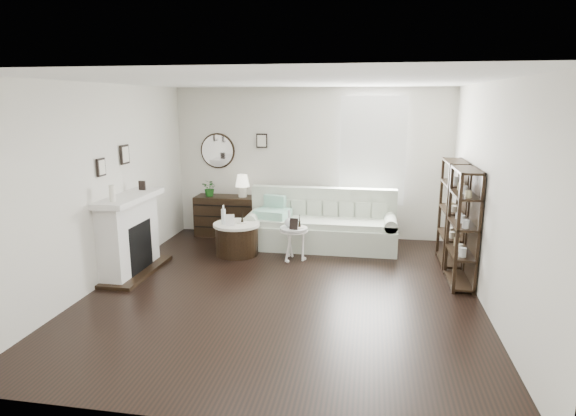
% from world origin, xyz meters
% --- Properties ---
extents(room, '(5.50, 5.50, 5.50)m').
position_xyz_m(room, '(0.73, 2.70, 1.60)').
color(room, black).
rests_on(room, ground).
extents(fireplace, '(0.50, 1.40, 1.84)m').
position_xyz_m(fireplace, '(-2.32, 0.30, 0.54)').
color(fireplace, silver).
rests_on(fireplace, ground).
extents(shelf_unit_far, '(0.30, 0.80, 1.60)m').
position_xyz_m(shelf_unit_far, '(2.33, 1.55, 0.80)').
color(shelf_unit_far, black).
rests_on(shelf_unit_far, ground).
extents(shelf_unit_near, '(0.30, 0.80, 1.60)m').
position_xyz_m(shelf_unit_near, '(2.33, 0.65, 0.80)').
color(shelf_unit_near, black).
rests_on(shelf_unit_near, ground).
extents(sofa, '(2.53, 0.88, 0.98)m').
position_xyz_m(sofa, '(0.28, 2.08, 0.33)').
color(sofa, beige).
rests_on(sofa, ground).
extents(quilt, '(0.63, 0.56, 0.14)m').
position_xyz_m(quilt, '(-0.55, 1.95, 0.58)').
color(quilt, '#27926C').
rests_on(quilt, sofa).
extents(suitcase, '(0.61, 0.28, 0.39)m').
position_xyz_m(suitcase, '(1.21, 2.17, 0.20)').
color(suitcase, brown).
rests_on(suitcase, ground).
extents(dresser, '(1.11, 0.48, 0.74)m').
position_xyz_m(dresser, '(-1.54, 2.47, 0.37)').
color(dresser, black).
rests_on(dresser, ground).
extents(table_lamp, '(0.33, 0.33, 0.41)m').
position_xyz_m(table_lamp, '(-1.21, 2.47, 0.95)').
color(table_lamp, white).
rests_on(table_lamp, dresser).
extents(potted_plant, '(0.33, 0.31, 0.31)m').
position_xyz_m(potted_plant, '(-1.82, 2.42, 0.90)').
color(potted_plant, '#184F16').
rests_on(potted_plant, dresser).
extents(drum_table, '(0.75, 0.75, 0.52)m').
position_xyz_m(drum_table, '(-1.03, 1.39, 0.27)').
color(drum_table, black).
rests_on(drum_table, ground).
extents(pedestal_table, '(0.44, 0.44, 0.53)m').
position_xyz_m(pedestal_table, '(-0.07, 1.25, 0.49)').
color(pedestal_table, white).
rests_on(pedestal_table, ground).
extents(eiffel_drum, '(0.10, 0.10, 0.18)m').
position_xyz_m(eiffel_drum, '(-0.95, 1.44, 0.61)').
color(eiffel_drum, black).
rests_on(eiffel_drum, drum_table).
extents(bottle_drum, '(0.07, 0.07, 0.31)m').
position_xyz_m(bottle_drum, '(-1.22, 1.30, 0.68)').
color(bottle_drum, silver).
rests_on(bottle_drum, drum_table).
extents(card_frame_drum, '(0.15, 0.09, 0.19)m').
position_xyz_m(card_frame_drum, '(-1.09, 1.20, 0.62)').
color(card_frame_drum, silver).
rests_on(card_frame_drum, drum_table).
extents(eiffel_ped, '(0.13, 0.13, 0.18)m').
position_xyz_m(eiffel_ped, '(0.02, 1.28, 0.63)').
color(eiffel_ped, black).
rests_on(eiffel_ped, pedestal_table).
extents(flask_ped, '(0.15, 0.15, 0.27)m').
position_xyz_m(flask_ped, '(-0.15, 1.27, 0.67)').
color(flask_ped, silver).
rests_on(flask_ped, pedestal_table).
extents(card_frame_ped, '(0.14, 0.07, 0.18)m').
position_xyz_m(card_frame_ped, '(-0.05, 1.13, 0.62)').
color(card_frame_ped, black).
rests_on(card_frame_ped, pedestal_table).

